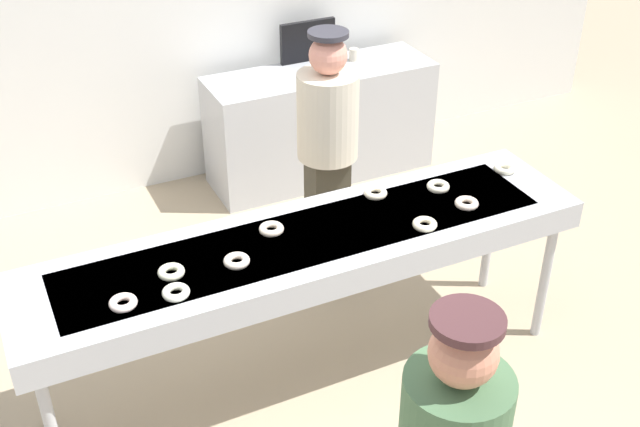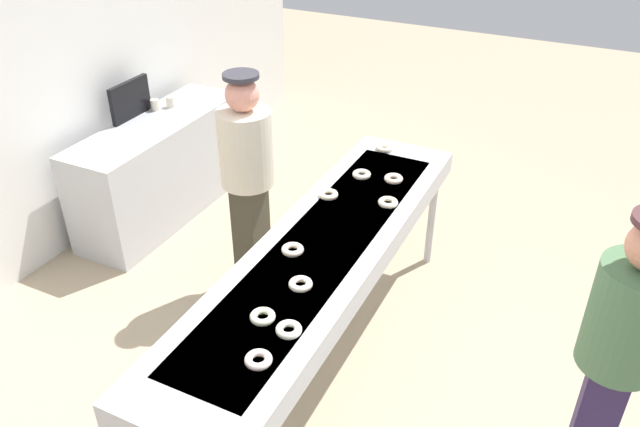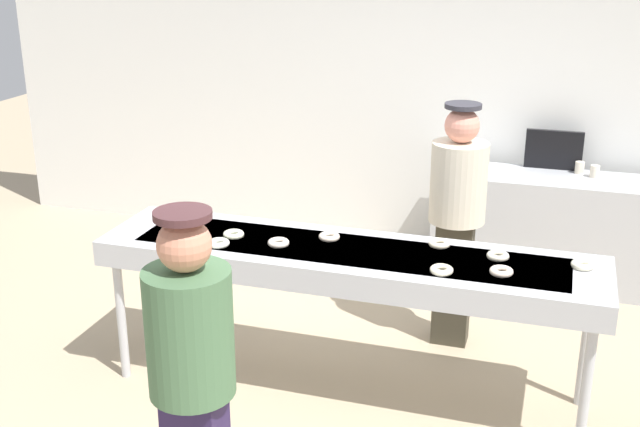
{
  "view_description": "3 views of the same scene",
  "coord_description": "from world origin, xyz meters",
  "px_view_note": "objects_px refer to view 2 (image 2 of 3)",
  "views": [
    {
      "loc": [
        -1.38,
        -3.03,
        3.17
      ],
      "look_at": [
        0.06,
        -0.02,
        1.07
      ],
      "focal_mm": 44.72,
      "sensor_mm": 36.0,
      "label": 1
    },
    {
      "loc": [
        -2.68,
        -1.3,
        3.0
      ],
      "look_at": [
        0.01,
        0.02,
        1.13
      ],
      "focal_mm": 35.34,
      "sensor_mm": 36.0,
      "label": 2
    },
    {
      "loc": [
        1.14,
        -4.15,
        2.67
      ],
      "look_at": [
        -0.15,
        -0.04,
        1.15
      ],
      "focal_mm": 44.68,
      "sensor_mm": 36.0,
      "label": 3
    }
  ],
  "objects_px": {
    "paper_cup_0": "(155,105)",
    "paper_cup_1": "(170,102)",
    "sugar_donut_2": "(258,360)",
    "worker_baker": "(247,172)",
    "sugar_donut_5": "(293,250)",
    "sugar_donut_8": "(385,148)",
    "sugar_donut_3": "(328,194)",
    "menu_display": "(130,100)",
    "sugar_donut_9": "(289,330)",
    "sugar_donut_1": "(263,317)",
    "sugar_donut_7": "(393,179)",
    "customer_waiting": "(618,351)",
    "sugar_donut_4": "(362,174)",
    "sugar_donut_6": "(388,202)",
    "prep_counter": "(162,169)",
    "fryer_conveyor": "(322,255)",
    "sugar_donut_0": "(301,284)"
  },
  "relations": [
    {
      "from": "sugar_donut_1",
      "to": "worker_baker",
      "type": "xyz_separation_m",
      "value": [
        1.23,
        0.84,
        0.01
      ]
    },
    {
      "from": "sugar_donut_4",
      "to": "paper_cup_0",
      "type": "relative_size",
      "value": 1.34
    },
    {
      "from": "sugar_donut_8",
      "to": "sugar_donut_9",
      "type": "distance_m",
      "value": 2.06
    },
    {
      "from": "sugar_donut_1",
      "to": "sugar_donut_9",
      "type": "distance_m",
      "value": 0.16
    },
    {
      "from": "sugar_donut_6",
      "to": "menu_display",
      "type": "relative_size",
      "value": 0.28
    },
    {
      "from": "prep_counter",
      "to": "sugar_donut_3",
      "type": "bearing_deg",
      "value": -106.86
    },
    {
      "from": "prep_counter",
      "to": "sugar_donut_6",
      "type": "bearing_deg",
      "value": -102.32
    },
    {
      "from": "sugar_donut_8",
      "to": "prep_counter",
      "type": "relative_size",
      "value": 0.07
    },
    {
      "from": "sugar_donut_8",
      "to": "worker_baker",
      "type": "height_order",
      "value": "worker_baker"
    },
    {
      "from": "worker_baker",
      "to": "paper_cup_1",
      "type": "distance_m",
      "value": 1.6
    },
    {
      "from": "sugar_donut_9",
      "to": "prep_counter",
      "type": "xyz_separation_m",
      "value": [
        1.81,
        2.26,
        -0.52
      ]
    },
    {
      "from": "sugar_donut_3",
      "to": "sugar_donut_9",
      "type": "height_order",
      "value": "same"
    },
    {
      "from": "sugar_donut_1",
      "to": "sugar_donut_7",
      "type": "xyz_separation_m",
      "value": [
        1.6,
        -0.08,
        0.0
      ]
    },
    {
      "from": "fryer_conveyor",
      "to": "menu_display",
      "type": "bearing_deg",
      "value": 65.06
    },
    {
      "from": "sugar_donut_8",
      "to": "customer_waiting",
      "type": "bearing_deg",
      "value": -131.54
    },
    {
      "from": "paper_cup_1",
      "to": "paper_cup_0",
      "type": "bearing_deg",
      "value": 145.53
    },
    {
      "from": "menu_display",
      "to": "sugar_donut_2",
      "type": "bearing_deg",
      "value": -129.69
    },
    {
      "from": "sugar_donut_5",
      "to": "worker_baker",
      "type": "relative_size",
      "value": 0.08
    },
    {
      "from": "worker_baker",
      "to": "menu_display",
      "type": "relative_size",
      "value": 3.73
    },
    {
      "from": "sugar_donut_1",
      "to": "sugar_donut_8",
      "type": "bearing_deg",
      "value": 4.07
    },
    {
      "from": "sugar_donut_7",
      "to": "paper_cup_1",
      "type": "height_order",
      "value": "same"
    },
    {
      "from": "sugar_donut_2",
      "to": "worker_baker",
      "type": "relative_size",
      "value": 0.08
    },
    {
      "from": "sugar_donut_1",
      "to": "sugar_donut_9",
      "type": "xyz_separation_m",
      "value": [
        -0.03,
        -0.16,
        0.0
      ]
    },
    {
      "from": "prep_counter",
      "to": "paper_cup_1",
      "type": "xyz_separation_m",
      "value": [
        0.32,
        0.08,
        0.49
      ]
    },
    {
      "from": "sugar_donut_5",
      "to": "sugar_donut_8",
      "type": "height_order",
      "value": "same"
    },
    {
      "from": "sugar_donut_6",
      "to": "customer_waiting",
      "type": "height_order",
      "value": "customer_waiting"
    },
    {
      "from": "sugar_donut_9",
      "to": "menu_display",
      "type": "distance_m",
      "value": 3.07
    },
    {
      "from": "sugar_donut_0",
      "to": "prep_counter",
      "type": "bearing_deg",
      "value": 55.51
    },
    {
      "from": "sugar_donut_4",
      "to": "fryer_conveyor",
      "type": "bearing_deg",
      "value": -172.35
    },
    {
      "from": "sugar_donut_9",
      "to": "worker_baker",
      "type": "xyz_separation_m",
      "value": [
        1.25,
        1.0,
        0.01
      ]
    },
    {
      "from": "sugar_donut_2",
      "to": "worker_baker",
      "type": "bearing_deg",
      "value": 33.27
    },
    {
      "from": "menu_display",
      "to": "sugar_donut_5",
      "type": "bearing_deg",
      "value": -119.07
    },
    {
      "from": "sugar_donut_2",
      "to": "sugar_donut_7",
      "type": "distance_m",
      "value": 1.86
    },
    {
      "from": "menu_display",
      "to": "sugar_donut_3",
      "type": "bearing_deg",
      "value": -105.11
    },
    {
      "from": "sugar_donut_2",
      "to": "sugar_donut_8",
      "type": "distance_m",
      "value": 2.29
    },
    {
      "from": "sugar_donut_0",
      "to": "customer_waiting",
      "type": "height_order",
      "value": "customer_waiting"
    },
    {
      "from": "fryer_conveyor",
      "to": "sugar_donut_2",
      "type": "bearing_deg",
      "value": -171.13
    },
    {
      "from": "sugar_donut_4",
      "to": "sugar_donut_6",
      "type": "bearing_deg",
      "value": -132.51
    },
    {
      "from": "menu_display",
      "to": "sugar_donut_6",
      "type": "bearing_deg",
      "value": -101.21
    },
    {
      "from": "sugar_donut_6",
      "to": "sugar_donut_2",
      "type": "bearing_deg",
      "value": 178.87
    },
    {
      "from": "worker_baker",
      "to": "sugar_donut_1",
      "type": "bearing_deg",
      "value": 31.14
    },
    {
      "from": "prep_counter",
      "to": "customer_waiting",
      "type": "bearing_deg",
      "value": -109.31
    },
    {
      "from": "sugar_donut_0",
      "to": "paper_cup_1",
      "type": "relative_size",
      "value": 1.34
    },
    {
      "from": "sugar_donut_3",
      "to": "menu_display",
      "type": "height_order",
      "value": "menu_display"
    },
    {
      "from": "fryer_conveyor",
      "to": "paper_cup_0",
      "type": "height_order",
      "value": "paper_cup_0"
    },
    {
      "from": "paper_cup_0",
      "to": "paper_cup_1",
      "type": "distance_m",
      "value": 0.14
    },
    {
      "from": "sugar_donut_3",
      "to": "sugar_donut_8",
      "type": "bearing_deg",
      "value": -5.53
    },
    {
      "from": "prep_counter",
      "to": "fryer_conveyor",
      "type": "bearing_deg",
      "value": -117.32
    },
    {
      "from": "sugar_donut_4",
      "to": "menu_display",
      "type": "bearing_deg",
      "value": 84.21
    },
    {
      "from": "sugar_donut_2",
      "to": "worker_baker",
      "type": "height_order",
      "value": "worker_baker"
    }
  ]
}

